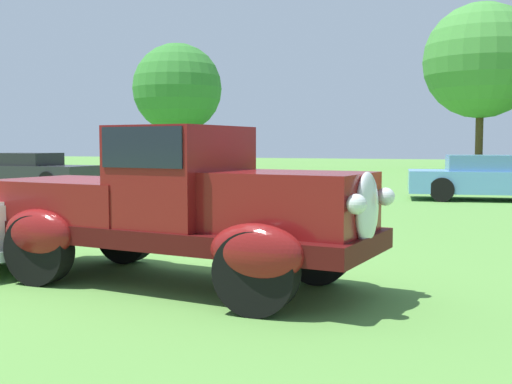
{
  "coord_description": "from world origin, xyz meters",
  "views": [
    {
      "loc": [
        3.61,
        -6.31,
        1.51
      ],
      "look_at": [
        0.85,
        0.87,
        0.93
      ],
      "focal_mm": 44.32,
      "sensor_mm": 36.0,
      "label": 1
    }
  ],
  "objects": [
    {
      "name": "feature_pickup_truck",
      "position": [
        0.39,
        -0.32,
        0.87
      ],
      "size": [
        4.61,
        2.21,
        1.7
      ],
      "color": "#400B0B",
      "rests_on": "ground_plane"
    },
    {
      "name": "show_car_skyblue",
      "position": [
        3.37,
        11.81,
        0.6
      ],
      "size": [
        4.44,
        2.29,
        1.22
      ],
      "color": "#669EDB",
      "rests_on": "ground_plane"
    },
    {
      "name": "ground_plane",
      "position": [
        0.0,
        0.0,
        0.0
      ],
      "size": [
        120.0,
        120.0,
        0.0
      ],
      "primitive_type": "plane",
      "color": "#568C3D"
    },
    {
      "name": "show_car_charcoal",
      "position": [
        -11.28,
        11.0,
        0.6
      ],
      "size": [
        4.51,
        1.79,
        1.22
      ],
      "color": "#28282D",
      "rests_on": "ground_plane"
    },
    {
      "name": "treeline_far_left",
      "position": [
        -16.41,
        31.26,
        5.22
      ],
      "size": [
        5.9,
        5.9,
        8.18
      ],
      "color": "brown",
      "rests_on": "ground_plane"
    },
    {
      "name": "treeline_mid_left",
      "position": [
        2.53,
        33.09,
        6.36
      ],
      "size": [
        6.68,
        6.68,
        9.71
      ],
      "color": "#47331E",
      "rests_on": "ground_plane"
    }
  ]
}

